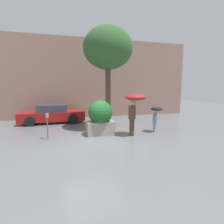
# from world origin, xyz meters

# --- Properties ---
(ground_plane) EXTENTS (40.00, 40.00, 0.00)m
(ground_plane) POSITION_xyz_m (0.00, 0.00, 0.00)
(ground_plane) COLOR slate
(building_facade) EXTENTS (18.00, 0.30, 6.00)m
(building_facade) POSITION_xyz_m (0.00, 6.50, 3.00)
(building_facade) COLOR #8C6B5B
(building_facade) RESTS_ON ground
(planter_box) EXTENTS (1.35, 1.19, 1.72)m
(planter_box) POSITION_xyz_m (0.55, 1.13, 0.91)
(planter_box) COLOR gray
(planter_box) RESTS_ON ground
(person_adult) EXTENTS (1.00, 1.00, 2.03)m
(person_adult) POSITION_xyz_m (2.10, 0.53, 1.59)
(person_adult) COLOR #473323
(person_adult) RESTS_ON ground
(person_child) EXTENTS (0.61, 0.61, 1.33)m
(person_child) POSITION_xyz_m (3.46, 0.86, 1.03)
(person_child) COLOR #669ED1
(person_child) RESTS_ON ground
(parked_car_near) EXTENTS (4.13, 2.02, 1.20)m
(parked_car_near) POSITION_xyz_m (-1.92, 4.97, 0.56)
(parked_car_near) COLOR maroon
(parked_car_near) RESTS_ON ground
(street_tree) EXTENTS (2.67, 2.67, 5.58)m
(street_tree) POSITION_xyz_m (1.25, 2.33, 4.39)
(street_tree) COLOR brown
(street_tree) RESTS_ON ground
(parking_meter) EXTENTS (0.14, 0.14, 1.20)m
(parking_meter) POSITION_xyz_m (-1.91, 1.00, 0.87)
(parking_meter) COLOR #595B60
(parking_meter) RESTS_ON ground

